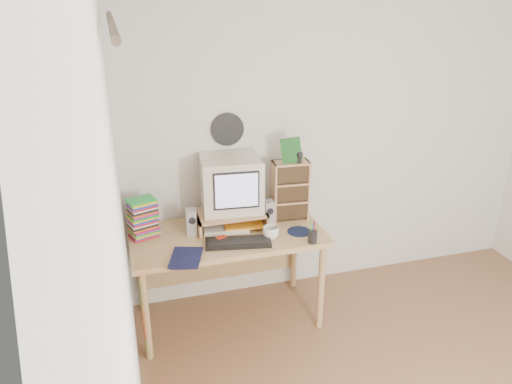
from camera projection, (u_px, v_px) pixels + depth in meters
back_wall at (339, 142)px, 4.04m from camera, size 3.50×0.00×3.50m
left_wall at (129, 296)px, 2.04m from camera, size 0.00×3.50×3.50m
curtain at (134, 259)px, 2.52m from camera, size 0.00×2.20×2.20m
wall_disc at (228, 129)px, 3.72m from camera, size 0.25×0.02×0.25m
desk at (226, 245)px, 3.75m from camera, size 1.40×0.70×0.75m
monitor_riser at (230, 215)px, 3.71m from camera, size 0.52×0.30×0.12m
crt_monitor at (231, 184)px, 3.67m from camera, size 0.46×0.46×0.40m
speaker_left at (192, 222)px, 3.59m from camera, size 0.08×0.08×0.20m
speaker_right at (269, 213)px, 3.74m from camera, size 0.08×0.08×0.20m
keyboard at (238, 243)px, 3.48m from camera, size 0.48×0.23×0.03m
dvd_stack at (143, 220)px, 3.54m from camera, size 0.22×0.18×0.26m
cd_rack at (290, 190)px, 3.79m from camera, size 0.29×0.17×0.46m
mug at (271, 233)px, 3.55m from camera, size 0.14×0.14×0.09m
diary at (171, 256)px, 3.29m from camera, size 0.29×0.25×0.05m
mousepad at (299, 232)px, 3.66m from camera, size 0.21×0.21×0.00m
pen_cup at (313, 234)px, 3.49m from camera, size 0.07×0.07×0.13m
papers at (232, 224)px, 3.73m from camera, size 0.36×0.28×0.04m
red_box at (221, 239)px, 3.52m from camera, size 0.08×0.07×0.04m
game_box at (291, 151)px, 3.65m from camera, size 0.15×0.07×0.19m
webcam at (299, 157)px, 3.66m from camera, size 0.06×0.06×0.09m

